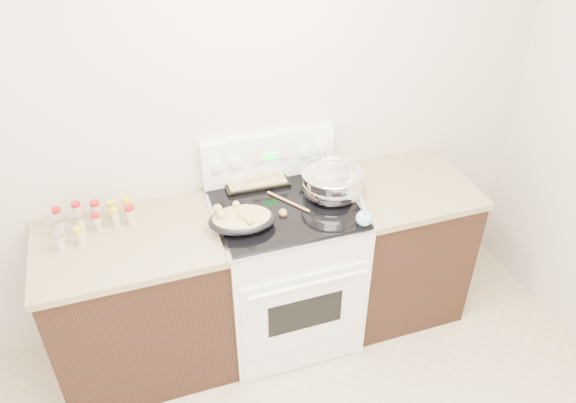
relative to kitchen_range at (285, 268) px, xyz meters
name	(u,v)px	position (x,y,z in m)	size (l,w,h in m)	color
room_shell	(331,302)	(-0.35, -1.42, 1.21)	(4.10, 3.60, 2.75)	beige
counter_left	(141,304)	(-0.83, 0.01, -0.03)	(0.93, 0.67, 0.92)	black
counter_right	(397,245)	(0.73, 0.01, -0.03)	(0.73, 0.67, 0.92)	black
kitchen_range	(285,268)	(0.00, 0.00, 0.00)	(0.78, 0.73, 1.22)	white
mixing_bowl	(332,183)	(0.27, 0.01, 0.53)	(0.42, 0.42, 0.20)	silver
roasting_pan	(241,219)	(-0.27, -0.11, 0.50)	(0.37, 0.28, 0.11)	black
baking_sheet	(255,178)	(-0.09, 0.27, 0.47)	(0.37, 0.26, 0.06)	black
wooden_spoon	(285,208)	(-0.01, -0.05, 0.46)	(0.16, 0.24, 0.04)	#B08450
blue_ladle	(364,216)	(0.33, -0.27, 0.49)	(0.12, 0.28, 0.10)	#8DC5D2
spice_jars	(92,220)	(-0.98, 0.14, 0.49)	(0.40, 0.25, 0.13)	#BFB28C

